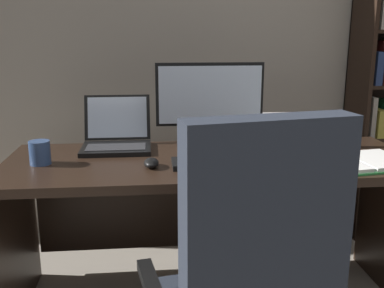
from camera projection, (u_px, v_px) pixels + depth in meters
wall_back at (219, 34)px, 2.88m from camera, size 4.69×0.12×2.59m
desk at (209, 192)px, 2.21m from camera, size 1.90×0.70×0.74m
monitor at (210, 104)px, 2.25m from camera, size 0.54×0.16×0.42m
laptop at (117, 138)px, 2.25m from camera, size 0.34×0.33×0.25m
keyboard at (220, 163)px, 1.96m from camera, size 0.42×0.15×0.02m
computer_mouse at (151, 163)px, 1.93m from camera, size 0.06×0.10×0.04m
reading_stand_with_book at (293, 128)px, 2.38m from camera, size 0.32×0.26×0.14m
open_binder at (356, 162)px, 1.97m from camera, size 0.49×0.36×0.02m
notepad at (286, 154)px, 2.14m from camera, size 0.17×0.23×0.01m
pen at (290, 152)px, 2.14m from camera, size 0.14×0.01×0.01m
coffee_mug at (40, 153)px, 1.97m from camera, size 0.09×0.09×0.11m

